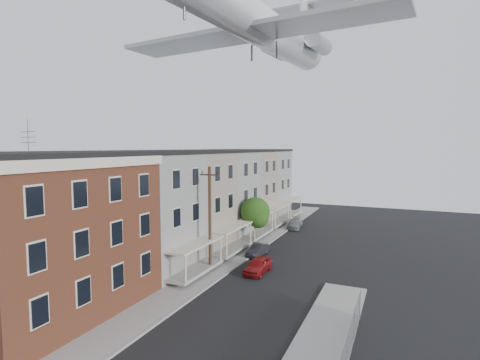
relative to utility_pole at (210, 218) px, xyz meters
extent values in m
cube|color=gray|center=(0.10, 6.00, -4.61)|extent=(3.00, 62.00, 0.12)
cube|color=gray|center=(1.55, 6.00, -4.60)|extent=(0.15, 62.00, 0.14)
cube|color=#3C1C13|center=(-6.40, -11.00, 0.33)|extent=(10.00, 12.00, 10.00)
cube|color=black|center=(-6.40, -11.00, 5.48)|extent=(10.30, 12.30, 0.30)
cube|color=beige|center=(-1.32, -11.00, 5.03)|extent=(0.16, 12.20, 0.60)
cylinder|color=#515156|center=(-4.40, -13.00, 6.48)|extent=(0.04, 0.04, 2.00)
cube|color=slate|center=(-6.40, -1.50, 0.33)|extent=(10.00, 7.00, 10.00)
cube|color=black|center=(-6.40, -1.50, 5.48)|extent=(10.25, 7.00, 0.30)
cube|color=gray|center=(-0.50, -1.50, -4.12)|extent=(1.80, 6.40, 0.25)
cube|color=beige|center=(-0.50, -1.50, -1.92)|extent=(1.90, 6.50, 0.15)
cube|color=#6E6257|center=(-6.40, 5.50, 0.33)|extent=(10.00, 7.00, 10.00)
cube|color=black|center=(-6.40, 5.50, 5.48)|extent=(10.25, 7.00, 0.30)
cube|color=gray|center=(-0.50, 5.50, -4.12)|extent=(1.80, 6.40, 0.25)
cube|color=beige|center=(-0.50, 5.50, -1.92)|extent=(1.90, 6.50, 0.15)
cube|color=slate|center=(-6.40, 12.50, 0.33)|extent=(10.00, 7.00, 10.00)
cube|color=black|center=(-6.40, 12.50, 5.48)|extent=(10.25, 7.00, 0.30)
cube|color=gray|center=(-0.50, 12.50, -4.12)|extent=(1.80, 6.40, 0.25)
cube|color=beige|center=(-0.50, 12.50, -1.92)|extent=(1.90, 6.50, 0.15)
cube|color=#6E6257|center=(-6.40, 19.50, 0.33)|extent=(10.00, 7.00, 10.00)
cube|color=black|center=(-6.40, 19.50, 5.48)|extent=(10.25, 7.00, 0.30)
cube|color=gray|center=(-0.50, 19.50, -4.12)|extent=(1.80, 6.40, 0.25)
cube|color=beige|center=(-0.50, 19.50, -1.92)|extent=(1.90, 6.50, 0.15)
cube|color=slate|center=(-6.40, 26.50, 0.33)|extent=(10.00, 7.00, 10.00)
cube|color=black|center=(-6.40, 26.50, 5.48)|extent=(10.25, 7.00, 0.30)
cube|color=gray|center=(-0.50, 26.50, -4.12)|extent=(1.80, 6.40, 0.25)
cube|color=beige|center=(-0.50, 26.50, -1.92)|extent=(1.90, 6.50, 0.15)
cylinder|color=gray|center=(12.60, -10.00, -3.72)|extent=(0.06, 0.06, 1.90)
cylinder|color=gray|center=(12.60, -7.00, -3.72)|extent=(0.06, 0.06, 1.90)
cylinder|color=gray|center=(12.60, -4.00, -3.72)|extent=(0.06, 0.06, 1.90)
cylinder|color=black|center=(0.00, 0.00, -0.17)|extent=(0.26, 0.26, 9.00)
cube|color=black|center=(0.00, 0.00, 3.63)|extent=(1.80, 0.12, 0.12)
cylinder|color=black|center=(-0.70, 0.00, 3.83)|extent=(0.08, 0.08, 0.25)
cylinder|color=black|center=(0.70, 0.00, 3.83)|extent=(0.08, 0.08, 0.25)
cylinder|color=black|center=(0.20, 10.00, -3.47)|extent=(0.24, 0.24, 2.40)
sphere|color=#1A3C10|center=(0.20, 10.00, -1.07)|extent=(3.20, 3.20, 3.20)
sphere|color=#1A3C10|center=(0.70, 9.70, -1.63)|extent=(2.24, 2.24, 2.24)
imported|color=maroon|center=(3.80, 1.46, -4.03)|extent=(1.61, 3.82, 1.29)
imported|color=black|center=(2.00, 6.18, -4.12)|extent=(1.49, 3.45, 1.11)
imported|color=slate|center=(2.00, 19.77, -4.07)|extent=(2.12, 4.34, 1.22)
cylinder|color=silver|center=(2.86, 3.88, 16.44)|extent=(6.04, 25.04, 3.31)
cone|color=silver|center=(4.23, 16.22, 16.44)|extent=(3.63, 3.45, 3.31)
cube|color=#939399|center=(2.68, 2.34, 15.41)|extent=(25.16, 7.07, 0.36)
cylinder|color=#939399|center=(1.36, 12.90, 16.65)|extent=(2.10, 4.30, 1.66)
cylinder|color=#939399|center=(6.30, 12.35, 16.65)|extent=(2.10, 4.30, 1.66)
cube|color=silver|center=(4.17, 15.71, 19.34)|extent=(0.69, 3.94, 5.79)
cube|color=#939399|center=(4.29, 16.74, 22.03)|extent=(10.07, 3.76, 0.26)
cylinder|color=#515156|center=(1.71, -6.40, 14.58)|extent=(0.17, 0.17, 1.24)
camera|label=1|loc=(14.73, -27.40, 5.93)|focal=28.00mm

